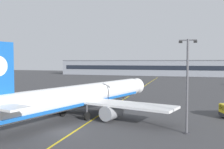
{
  "coord_description": "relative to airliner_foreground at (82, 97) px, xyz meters",
  "views": [
    {
      "loc": [
        16.66,
        -29.17,
        9.29
      ],
      "look_at": [
        2.57,
        12.99,
        7.0
      ],
      "focal_mm": 40.26,
      "sensor_mm": 36.0,
      "label": 1
    }
  ],
  "objects": [
    {
      "name": "safety_cone_by_port_wing",
      "position": [
        -17.61,
        1.17,
        -3.11
      ],
      "size": [
        0.44,
        0.44,
        0.55
      ],
      "color": "orange",
      "rests_on": "ground"
    },
    {
      "name": "taxiway_centreline",
      "position": [
        1.64,
        20.73,
        -3.37
      ],
      "size": [
        9.33,
        179.79,
        0.01
      ],
      "primitive_type": "cube",
      "rotation": [
        0.0,
        0.0,
        0.05
      ],
      "color": "yellow",
      "rests_on": "ground"
    },
    {
      "name": "terminal_building",
      "position": [
        -1.39,
        128.96,
        1.78
      ],
      "size": [
        144.15,
        12.4,
        10.28
      ],
      "color": "gray",
      "rests_on": "ground"
    },
    {
      "name": "apron_lamp_post",
      "position": [
        17.31,
        -5.04,
        3.01
      ],
      "size": [
        2.24,
        0.9,
        12.15
      ],
      "color": "#515156",
      "rests_on": "ground"
    },
    {
      "name": "airliner_foreground",
      "position": [
        0.0,
        0.0,
        0.0
      ],
      "size": [
        32.21,
        40.95,
        11.65
      ],
      "color": "white",
      "rests_on": "ground"
    },
    {
      "name": "safety_cone_by_nose_gear",
      "position": [
        1.81,
        15.53,
        -3.11
      ],
      "size": [
        0.44,
        0.44,
        0.55
      ],
      "color": "orange",
      "rests_on": "ground"
    },
    {
      "name": "ground_plane",
      "position": [
        1.64,
        -9.27,
        -3.37
      ],
      "size": [
        400.0,
        400.0,
        0.0
      ],
      "primitive_type": "plane",
      "color": "#3D3D3F"
    }
  ]
}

